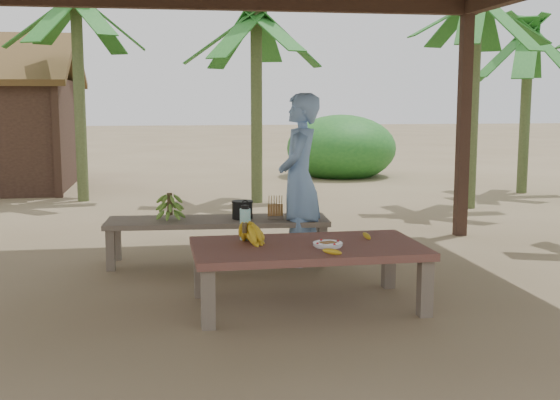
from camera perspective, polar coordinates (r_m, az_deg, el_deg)
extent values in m
plane|color=brown|center=(5.90, -2.04, -7.91)|extent=(80.00, 80.00, 0.00)
cube|color=black|center=(8.67, 14.70, 6.02)|extent=(0.13, 0.13, 2.70)
cube|color=black|center=(8.03, -4.27, 15.77)|extent=(5.80, 0.14, 0.18)
cube|color=brown|center=(5.09, -5.87, -8.01)|extent=(0.10, 0.10, 0.44)
cube|color=brown|center=(5.45, 11.71, -7.03)|extent=(0.10, 0.10, 0.44)
cube|color=brown|center=(5.90, -6.50, -5.76)|extent=(0.10, 0.10, 0.44)
cube|color=brown|center=(6.22, 8.82, -5.08)|extent=(0.10, 0.10, 0.44)
cube|color=maroon|center=(5.55, 2.25, -3.95)|extent=(1.82, 1.03, 0.06)
cube|color=brown|center=(6.93, -13.61, -4.00)|extent=(0.08, 0.08, 0.40)
cube|color=brown|center=(6.95, 3.50, -3.76)|extent=(0.08, 0.08, 0.40)
cube|color=brown|center=(7.38, -13.12, -3.25)|extent=(0.08, 0.08, 0.40)
cube|color=brown|center=(7.39, 2.94, -3.03)|extent=(0.08, 0.08, 0.40)
cube|color=brown|center=(7.05, -5.09, -1.75)|extent=(2.23, 0.74, 0.05)
cylinder|color=white|center=(5.48, 3.90, -3.74)|extent=(0.21, 0.21, 0.01)
cylinder|color=white|center=(5.47, 3.90, -3.57)|extent=(0.23, 0.23, 0.02)
cube|color=brown|center=(5.47, 3.90, -3.51)|extent=(0.14, 0.11, 0.02)
ellipsoid|color=gold|center=(5.20, 4.26, -4.21)|extent=(0.15, 0.09, 0.04)
ellipsoid|color=gold|center=(5.82, 7.07, -2.91)|extent=(0.06, 0.15, 0.04)
cylinder|color=#3EC1BD|center=(5.72, -2.85, -1.98)|extent=(0.09, 0.09, 0.25)
cylinder|color=black|center=(5.70, -2.86, -0.57)|extent=(0.06, 0.06, 0.03)
torus|color=black|center=(5.69, -2.86, -0.27)|extent=(0.06, 0.01, 0.06)
cylinder|color=black|center=(7.03, -3.08, -0.83)|extent=(0.20, 0.20, 0.17)
imported|color=#6B92CB|center=(6.92, 1.58, 1.66)|extent=(0.58, 0.72, 1.70)
cylinder|color=#596638|center=(10.93, 15.40, 7.52)|extent=(0.18, 0.18, 3.13)
cylinder|color=#596638|center=(11.13, -1.92, 7.42)|extent=(0.18, 0.18, 2.98)
cylinder|color=#596638|center=(11.73, -15.98, 7.80)|extent=(0.18, 0.18, 3.25)
cylinder|color=#596638|center=(13.02, 19.30, 6.62)|extent=(0.18, 0.18, 2.77)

